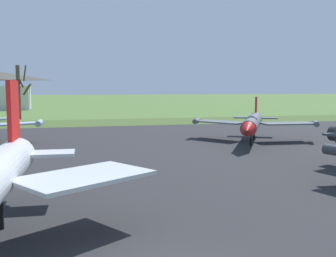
% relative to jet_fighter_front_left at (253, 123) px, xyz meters
% --- Properties ---
extents(asphalt_apron, '(85.43, 51.86, 0.05)m').
position_rel_jet_fighter_front_left_xyz_m(asphalt_apron, '(-13.53, -7.69, -1.82)').
color(asphalt_apron, '#28282B').
rests_on(asphalt_apron, ground).
extents(grass_verge_strip, '(145.43, 12.00, 0.06)m').
position_rel_jet_fighter_front_left_xyz_m(grass_verge_strip, '(-13.53, 24.24, -1.81)').
color(grass_verge_strip, '#405527').
rests_on(grass_verge_strip, ground).
extents(jet_fighter_front_left, '(10.98, 12.27, 4.07)m').
position_rel_jet_fighter_front_left_xyz_m(jet_fighter_front_left, '(0.00, 0.00, 0.00)').
color(jet_fighter_front_left, '#565B60').
rests_on(jet_fighter_front_left, ground).
extents(bare_tree_center, '(3.02, 2.89, 8.58)m').
position_rel_jet_fighter_front_left_xyz_m(bare_tree_center, '(-23.55, 33.82, 2.70)').
color(bare_tree_center, brown).
rests_on(bare_tree_center, ground).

